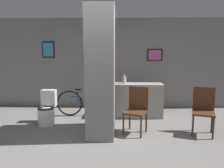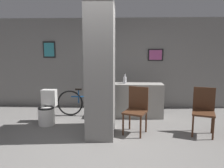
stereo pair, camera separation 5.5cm
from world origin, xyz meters
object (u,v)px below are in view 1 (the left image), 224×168
(toilet, at_px, (47,110))
(bottle_tall, at_px, (124,80))
(chair_by_doorway, at_px, (203,109))
(chair_near_pillar, at_px, (137,108))
(bicycle, at_px, (87,103))

(toilet, height_order, bottle_tall, bottle_tall)
(chair_by_doorway, bearing_deg, bottle_tall, 163.30)
(chair_near_pillar, distance_m, bicycle, 1.63)
(chair_near_pillar, xyz_separation_m, bicycle, (-1.18, 1.10, -0.17))
(toilet, distance_m, chair_near_pillar, 2.07)
(toilet, xyz_separation_m, chair_by_doorway, (3.35, -0.46, 0.19))
(chair_near_pillar, xyz_separation_m, chair_by_doorway, (1.34, -0.01, 0.00))
(toilet, distance_m, bicycle, 1.06)
(chair_by_doorway, xyz_separation_m, bottle_tall, (-1.57, 1.11, 0.43))
(toilet, relative_size, bottle_tall, 2.85)
(chair_near_pillar, relative_size, chair_by_doorway, 1.00)
(toilet, xyz_separation_m, bottle_tall, (1.78, 0.65, 0.63))
(chair_by_doorway, bearing_deg, bicycle, 174.76)
(bicycle, bearing_deg, toilet, -141.77)
(chair_near_pillar, height_order, bottle_tall, bottle_tall)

